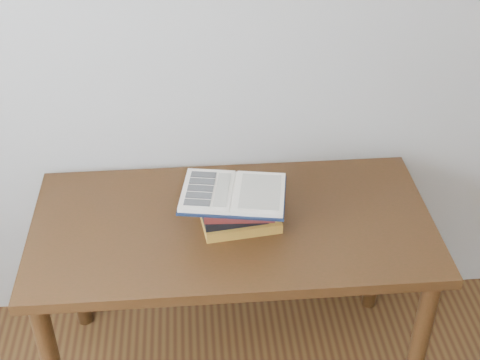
{
  "coord_description": "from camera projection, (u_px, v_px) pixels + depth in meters",
  "views": [
    {
      "loc": [
        -0.19,
        -0.3,
        2.07
      ],
      "look_at": [
        -0.06,
        1.29,
        0.93
      ],
      "focal_mm": 50.0,
      "sensor_mm": 36.0,
      "label": 1
    }
  ],
  "objects": [
    {
      "name": "desk",
      "position": [
        233.0,
        244.0,
        2.23
      ],
      "size": [
        1.31,
        0.65,
        0.7
      ],
      "color": "#402110",
      "rests_on": "ground"
    },
    {
      "name": "book_stack",
      "position": [
        239.0,
        208.0,
        2.13
      ],
      "size": [
        0.26,
        0.19,
        0.13
      ],
      "color": "#B39128",
      "rests_on": "desk"
    },
    {
      "name": "open_book",
      "position": [
        233.0,
        193.0,
        2.06
      ],
      "size": [
        0.35,
        0.27,
        0.03
      ],
      "rotation": [
        0.0,
        0.0,
        -0.17
      ],
      "color": "black",
      "rests_on": "book_stack"
    }
  ]
}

